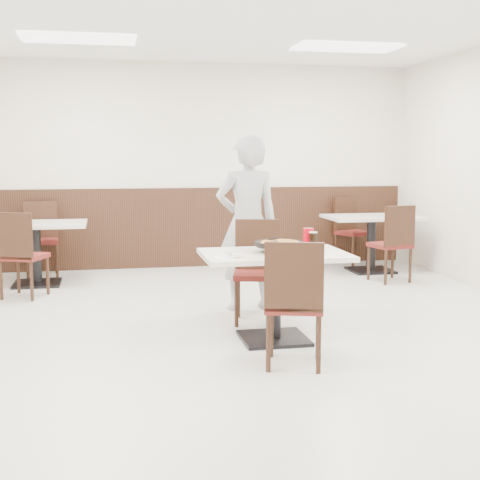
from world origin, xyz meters
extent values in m
plane|color=silver|center=(0.00, 0.00, 0.00)|extent=(7.00, 7.00, 0.00)
plane|color=white|center=(0.00, 0.00, 2.80)|extent=(7.00, 7.00, 0.00)
cube|color=beige|center=(0.00, 3.50, 1.40)|extent=(6.00, 0.04, 2.80)
cube|color=beige|center=(0.00, -3.50, 1.40)|extent=(6.00, 0.04, 2.80)
cube|color=black|center=(0.00, 3.48, 0.55)|extent=(5.90, 0.03, 1.10)
cube|color=white|center=(-1.50, 1.80, 2.78)|extent=(1.20, 0.60, 0.02)
cube|color=white|center=(1.50, 1.80, 2.78)|extent=(1.20, 0.60, 0.02)
cylinder|color=black|center=(0.17, -0.38, 0.77)|extent=(0.13, 0.13, 0.04)
cylinder|color=black|center=(0.16, -0.34, 0.79)|extent=(0.32, 0.32, 0.01)
cylinder|color=#CA8035|center=(0.15, -0.39, 0.81)|extent=(0.30, 0.30, 0.02)
cube|color=white|center=(0.12, -0.37, 0.84)|extent=(0.08, 0.09, 0.00)
cube|color=white|center=(-0.33, -0.54, 0.75)|extent=(0.18, 0.18, 0.00)
cylinder|color=white|center=(-0.29, -0.53, 0.76)|extent=(0.18, 0.18, 0.01)
cube|color=white|center=(-0.29, -0.50, 0.77)|extent=(0.05, 0.16, 0.00)
cylinder|color=black|center=(0.52, -0.14, 0.81)|extent=(0.07, 0.07, 0.13)
cylinder|color=#B9000E|center=(0.51, -0.04, 0.83)|extent=(0.10, 0.10, 0.16)
imported|color=#A9A8AD|center=(0.13, 0.80, 0.88)|extent=(0.67, 0.46, 1.75)
camera|label=1|loc=(-1.24, -5.70, 1.57)|focal=50.00mm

